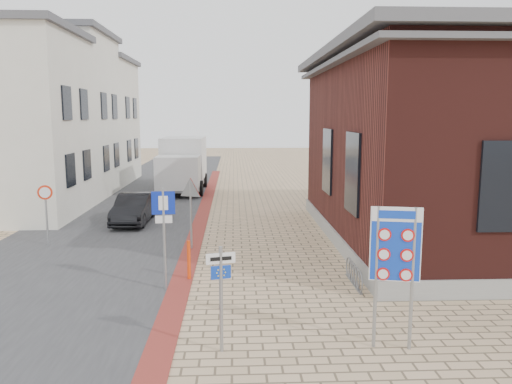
{
  "coord_description": "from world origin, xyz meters",
  "views": [
    {
      "loc": [
        -0.54,
        -10.52,
        4.47
      ],
      "look_at": [
        0.12,
        4.32,
        2.2
      ],
      "focal_mm": 35.0,
      "sensor_mm": 36.0,
      "label": 1
    }
  ],
  "objects_px": {
    "box_truck": "(183,164)",
    "bollard": "(189,260)",
    "border_sign": "(395,248)",
    "parking_sign": "(164,221)",
    "essen_sign": "(221,284)",
    "sedan": "(134,208)"
  },
  "relations": [
    {
      "from": "box_truck",
      "to": "bollard",
      "type": "bearing_deg",
      "value": -83.17
    },
    {
      "from": "border_sign",
      "to": "bollard",
      "type": "distance_m",
      "value": 6.25
    },
    {
      "from": "box_truck",
      "to": "parking_sign",
      "type": "height_order",
      "value": "box_truck"
    },
    {
      "from": "box_truck",
      "to": "parking_sign",
      "type": "xyz_separation_m",
      "value": [
        1.26,
        -17.21,
        0.18
      ]
    },
    {
      "from": "essen_sign",
      "to": "bollard",
      "type": "relative_size",
      "value": 1.88
    },
    {
      "from": "sedan",
      "to": "border_sign",
      "type": "height_order",
      "value": "border_sign"
    },
    {
      "from": "parking_sign",
      "to": "bollard",
      "type": "height_order",
      "value": "parking_sign"
    },
    {
      "from": "sedan",
      "to": "border_sign",
      "type": "xyz_separation_m",
      "value": [
        7.28,
        -11.82,
        1.39
      ]
    },
    {
      "from": "essen_sign",
      "to": "bollard",
      "type": "height_order",
      "value": "essen_sign"
    },
    {
      "from": "parking_sign",
      "to": "bollard",
      "type": "xyz_separation_m",
      "value": [
        0.54,
        0.8,
        -1.28
      ]
    },
    {
      "from": "sedan",
      "to": "box_truck",
      "type": "bearing_deg",
      "value": 83.23
    },
    {
      "from": "box_truck",
      "to": "border_sign",
      "type": "relative_size",
      "value": 2.19
    },
    {
      "from": "sedan",
      "to": "parking_sign",
      "type": "relative_size",
      "value": 1.4
    },
    {
      "from": "border_sign",
      "to": "sedan",
      "type": "bearing_deg",
      "value": 133.02
    },
    {
      "from": "sedan",
      "to": "essen_sign",
      "type": "xyz_separation_m",
      "value": [
        3.98,
        -11.82,
        0.73
      ]
    },
    {
      "from": "box_truck",
      "to": "parking_sign",
      "type": "relative_size",
      "value": 2.29
    },
    {
      "from": "parking_sign",
      "to": "bollard",
      "type": "distance_m",
      "value": 1.6
    },
    {
      "from": "essen_sign",
      "to": "bollard",
      "type": "distance_m",
      "value": 4.48
    },
    {
      "from": "sedan",
      "to": "parking_sign",
      "type": "xyz_separation_m",
      "value": [
        2.44,
        -8.32,
        1.22
      ]
    },
    {
      "from": "border_sign",
      "to": "parking_sign",
      "type": "height_order",
      "value": "border_sign"
    },
    {
      "from": "border_sign",
      "to": "parking_sign",
      "type": "relative_size",
      "value": 1.05
    },
    {
      "from": "sedan",
      "to": "bollard",
      "type": "xyz_separation_m",
      "value": [
        2.98,
        -7.52,
        -0.06
      ]
    }
  ]
}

